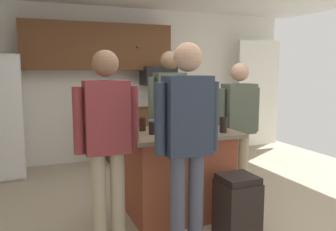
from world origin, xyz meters
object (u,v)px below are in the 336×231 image
Objects in this scene: tumbler_amber at (223,125)px; mug_blue_stoneware at (171,130)px; person_elder_center at (187,134)px; glass_stout_tall at (204,124)px; kitchen_island at (178,173)px; glass_short_whisky at (142,124)px; person_host_foreground at (107,135)px; glass_pilsner at (152,128)px; trash_bin at (237,208)px; person_guest_left at (170,111)px; person_guest_right at (238,121)px; mug_ceramic_white at (153,124)px; microwave_over_range at (158,76)px; serving_tray at (187,127)px.

tumbler_amber reaches higher than mug_blue_stoneware.
person_elder_center is 0.77m from glass_stout_tall.
kitchen_island is 0.65m from glass_short_whisky.
kitchen_island is 8.28× the size of glass_short_whisky.
person_host_foreground is 13.89× the size of glass_pilsner.
glass_stout_tall is at bearing 96.19° from trash_bin.
person_elder_center is 1.56m from person_guest_left.
person_guest_right is 1.10m from mug_ceramic_white.
glass_short_whisky is 0.89× the size of glass_stout_tall.
microwave_over_range is at bearing 80.59° from glass_stout_tall.
person_elder_center is at bearing -141.91° from tumbler_amber.
person_guest_right is 0.95× the size of person_host_foreground.
glass_stout_tall is 0.36× the size of serving_tray.
glass_pilsner is at bearing -169.21° from kitchen_island.
person_host_foreground is 0.59m from glass_pilsner.
microwave_over_range is 0.92× the size of trash_bin.
tumbler_amber is at bearing -27.92° from glass_short_whisky.
microwave_over_range is 2.54m from glass_stout_tall.
person_guest_right is 0.92× the size of person_guest_left.
trash_bin is at bearing -46.87° from glass_pilsner.
glass_pilsner is 1.11m from trash_bin.
kitchen_island is 7.17× the size of tumbler_amber.
tumbler_amber is (-0.49, -0.47, 0.06)m from person_guest_right.
person_guest_right reaches higher than trash_bin.
kitchen_island is 0.59m from mug_ceramic_white.
microwave_over_range is 2.31m from mug_ceramic_white.
trash_bin is at bearing 42.67° from person_guest_right.
glass_pilsner is 0.49m from serving_tray.
trash_bin is (0.49, -0.93, -0.67)m from mug_ceramic_white.
person_elder_center reaches higher than serving_tray.
tumbler_amber is at bearing -31.48° from glass_stout_tall.
kitchen_island is at bearing 0.00° from person_guest_left.
glass_short_whisky is (-1.24, -0.07, 0.05)m from person_guest_right.
microwave_over_range is 3.54× the size of glass_stout_tall.
person_guest_right reaches higher than glass_stout_tall.
serving_tray is (-0.06, -0.65, -0.10)m from person_guest_left.
mug_ceramic_white is at bearing -23.23° from person_guest_left.
glass_stout_tall is (0.38, 0.01, 0.03)m from mug_blue_stoneware.
person_guest_left is 0.96m from glass_pilsner.
kitchen_island is at bearing 0.00° from person_host_foreground.
glass_stout_tall is (-0.17, 0.10, -0.00)m from tumbler_amber.
person_guest_left is 2.94× the size of trash_bin.
glass_short_whisky is 0.84m from tumbler_amber.
trash_bin is at bearing -83.81° from glass_stout_tall.
serving_tray is at bearing 1.77° from person_host_foreground.
mug_blue_stoneware is at bearing -178.12° from glass_stout_tall.
trash_bin is (1.12, -0.35, -0.70)m from person_host_foreground.
microwave_over_range is 1.69m from person_guest_left.
mug_blue_stoneware is (-0.55, 0.09, -0.03)m from tumbler_amber.
tumbler_amber reaches higher than mug_ceramic_white.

